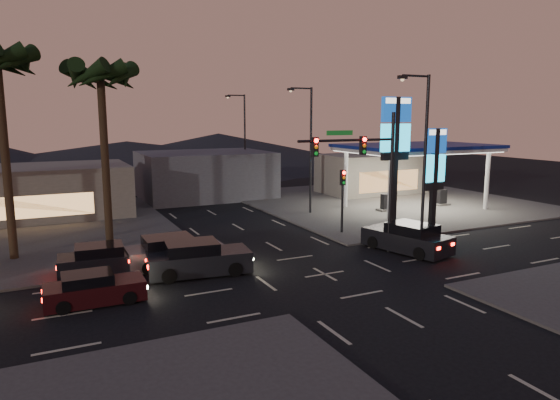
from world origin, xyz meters
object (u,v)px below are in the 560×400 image
car_lane_b_front (173,252)px  pylon_sign_tall (395,138)px  pylon_sign_short (435,164)px  traffic_signal_mast (366,163)px  car_lane_a_front (197,259)px  gas_station (417,149)px  car_lane_b_mid (105,260)px  car_lane_a_mid (93,289)px  suv_station (408,238)px

car_lane_b_front → pylon_sign_tall: bearing=3.3°
pylon_sign_tall → pylon_sign_short: size_ratio=1.29×
traffic_signal_mast → car_lane_a_front: traffic_signal_mast is taller
gas_station → car_lane_b_mid: size_ratio=2.59×
car_lane_a_mid → car_lane_b_front: bearing=41.4°
pylon_sign_short → traffic_signal_mast: bearing=-160.9°
gas_station → traffic_signal_mast: bearing=-140.7°
car_lane_b_front → suv_station: 13.31m
pylon_sign_short → car_lane_b_mid: size_ratio=1.49×
car_lane_a_mid → suv_station: 17.28m
car_lane_a_front → pylon_sign_tall: bearing=10.9°
car_lane_a_mid → car_lane_b_front: 5.74m
gas_station → car_lane_b_mid: 27.14m
suv_station → car_lane_b_front: bearing=166.8°
gas_station → suv_station: 14.72m
pylon_sign_short → car_lane_a_mid: bearing=-170.4°
car_lane_b_mid → traffic_signal_mast: bearing=-11.9°
pylon_sign_tall → pylon_sign_short: (2.50, -1.00, -1.74)m
gas_station → suv_station: gas_station is taller
car_lane_b_front → car_lane_b_mid: bearing=176.2°
traffic_signal_mast → car_lane_b_front: bearing=165.5°
gas_station → car_lane_b_front: (-22.44, -7.37, -4.32)m
pylon_sign_tall → car_lane_a_mid: size_ratio=2.18×
pylon_sign_short → car_lane_a_front: 17.21m
gas_station → car_lane_a_front: gas_station is taller
pylon_sign_tall → car_lane_b_mid: size_ratio=1.91×
traffic_signal_mast → pylon_sign_short: bearing=19.1°
pylon_sign_short → traffic_signal_mast: size_ratio=0.88×
pylon_sign_short → car_lane_a_front: bearing=-174.1°
gas_station → pylon_sign_short: (-5.00, -7.50, -0.42)m
pylon_sign_short → car_lane_a_mid: size_ratio=1.69×
traffic_signal_mast → suv_station: bearing=-8.4°
traffic_signal_mast → car_lane_a_mid: bearing=-175.5°
pylon_sign_short → car_lane_a_mid: pylon_sign_short is taller
pylon_sign_tall → car_lane_a_front: size_ratio=1.69×
pylon_sign_short → traffic_signal_mast: traffic_signal_mast is taller
gas_station → car_lane_a_mid: gas_station is taller
car_lane_a_mid → gas_station: bearing=22.7°
pylon_sign_short → traffic_signal_mast: 7.69m
car_lane_b_mid → suv_station: 16.66m
gas_station → suv_station: (-9.48, -10.42, -4.29)m
pylon_sign_short → pylon_sign_tall: bearing=158.2°
gas_station → traffic_signal_mast: size_ratio=1.53×
pylon_sign_short → car_lane_a_front: (-16.68, -1.73, -3.88)m
car_lane_b_mid → suv_station: (16.33, -3.27, 0.09)m
car_lane_a_front → traffic_signal_mast: bearing=-4.7°
car_lane_a_mid → car_lane_b_front: size_ratio=0.82×
pylon_sign_short → suv_station: size_ratio=1.29×
car_lane_b_mid → suv_station: bearing=-11.3°
pylon_sign_tall → car_lane_b_mid: 19.19m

